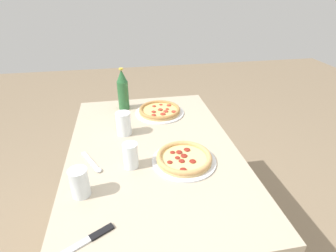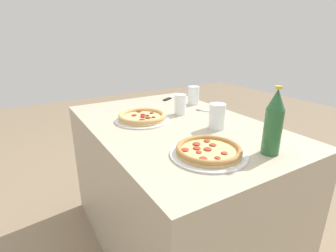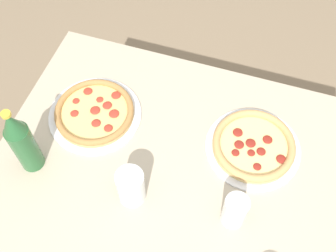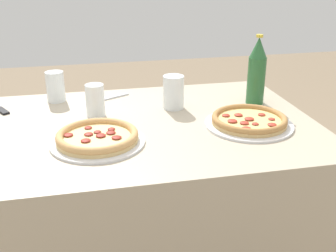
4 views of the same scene
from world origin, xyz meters
TOP-DOWN VIEW (x-y plane):
  - ground_plane at (0.00, 0.00)m, footprint 8.00×8.00m
  - table at (0.00, 0.00)m, footprint 1.28×0.84m
  - pizza_margherita at (0.14, 0.13)m, footprint 0.30×0.30m
  - pizza_veggie at (-0.39, 0.09)m, footprint 0.31×0.31m
  - glass_cola at (0.13, -0.11)m, footprint 0.07×0.07m
  - glass_mango_juice at (0.27, -0.32)m, footprint 0.07×0.07m
  - glass_water at (-0.17, -0.14)m, footprint 0.08×0.08m
  - beer_bottle at (-0.50, -0.13)m, footprint 0.07×0.07m
  - knife at (0.50, -0.28)m, footprint 0.12×0.20m
  - spoon at (0.09, -0.29)m, footprint 0.18×0.11m

SIDE VIEW (x-z plane):
  - ground_plane at x=0.00m, z-range 0.00..0.00m
  - table at x=0.00m, z-range 0.00..0.76m
  - knife at x=0.50m, z-range 0.76..0.77m
  - spoon at x=0.09m, z-range 0.76..0.77m
  - pizza_veggie at x=-0.39m, z-range 0.76..0.80m
  - pizza_margherita at x=0.14m, z-range 0.76..0.80m
  - glass_mango_juice at x=0.27m, z-range 0.76..0.88m
  - glass_cola at x=0.13m, z-range 0.76..0.88m
  - glass_water at x=-0.17m, z-range 0.76..0.88m
  - beer_bottle at x=-0.50m, z-range 0.75..1.03m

